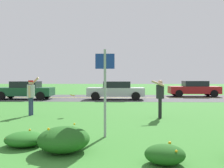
{
  "coord_description": "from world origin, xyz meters",
  "views": [
    {
      "loc": [
        1.46,
        -1.89,
        1.75
      ],
      "look_at": [
        1.03,
        9.2,
        1.48
      ],
      "focal_mm": 41.55,
      "sensor_mm": 36.0,
      "label": 1
    }
  ],
  "objects_px": {
    "person_thrower_red_cap_gray_shirt": "(31,94)",
    "car_dark_green_rightmost": "(25,90)",
    "sign_post_by_roadside": "(105,84)",
    "frisbee_orange": "(73,95)",
    "car_red_center_left": "(194,89)",
    "car_silver_center_right": "(116,90)",
    "person_catcher_dark_shirt": "(160,95)"
  },
  "relations": [
    {
      "from": "frisbee_orange",
      "to": "car_silver_center_right",
      "type": "distance_m",
      "value": 9.0
    },
    {
      "from": "frisbee_orange",
      "to": "person_thrower_red_cap_gray_shirt",
      "type": "bearing_deg",
      "value": -178.1
    },
    {
      "from": "frisbee_orange",
      "to": "car_silver_center_right",
      "type": "xyz_separation_m",
      "value": [
        1.81,
        8.81,
        -0.19
      ]
    },
    {
      "from": "person_catcher_dark_shirt",
      "to": "person_thrower_red_cap_gray_shirt",
      "type": "bearing_deg",
      "value": 174.59
    },
    {
      "from": "frisbee_orange",
      "to": "car_dark_green_rightmost",
      "type": "relative_size",
      "value": 0.06
    },
    {
      "from": "car_red_center_left",
      "to": "car_silver_center_right",
      "type": "height_order",
      "value": "same"
    },
    {
      "from": "sign_post_by_roadside",
      "to": "person_thrower_red_cap_gray_shirt",
      "type": "distance_m",
      "value": 5.66
    },
    {
      "from": "car_red_center_left",
      "to": "car_silver_center_right",
      "type": "xyz_separation_m",
      "value": [
        -7.13,
        -3.44,
        0.0
      ]
    },
    {
      "from": "person_thrower_red_cap_gray_shirt",
      "to": "car_dark_green_rightmost",
      "type": "bearing_deg",
      "value": 112.3
    },
    {
      "from": "car_silver_center_right",
      "to": "car_red_center_left",
      "type": "bearing_deg",
      "value": 25.75
    },
    {
      "from": "person_catcher_dark_shirt",
      "to": "car_dark_green_rightmost",
      "type": "bearing_deg",
      "value": 135.2
    },
    {
      "from": "car_dark_green_rightmost",
      "to": "car_red_center_left",
      "type": "bearing_deg",
      "value": 13.33
    },
    {
      "from": "person_catcher_dark_shirt",
      "to": "car_red_center_left",
      "type": "distance_m",
      "value": 13.81
    },
    {
      "from": "person_thrower_red_cap_gray_shirt",
      "to": "sign_post_by_roadside",
      "type": "bearing_deg",
      "value": -48.71
    },
    {
      "from": "sign_post_by_roadside",
      "to": "person_catcher_dark_shirt",
      "type": "relative_size",
      "value": 1.56
    },
    {
      "from": "sign_post_by_roadside",
      "to": "car_dark_green_rightmost",
      "type": "bearing_deg",
      "value": 119.3
    },
    {
      "from": "car_dark_green_rightmost",
      "to": "frisbee_orange",
      "type": "bearing_deg",
      "value": -57.7
    },
    {
      "from": "sign_post_by_roadside",
      "to": "car_red_center_left",
      "type": "height_order",
      "value": "sign_post_by_roadside"
    },
    {
      "from": "sign_post_by_roadside",
      "to": "car_silver_center_right",
      "type": "distance_m",
      "value": 13.13
    },
    {
      "from": "person_catcher_dark_shirt",
      "to": "frisbee_orange",
      "type": "relative_size",
      "value": 6.48
    },
    {
      "from": "car_red_center_left",
      "to": "person_thrower_red_cap_gray_shirt",
      "type": "bearing_deg",
      "value": -131.43
    },
    {
      "from": "person_catcher_dark_shirt",
      "to": "car_red_center_left",
      "type": "height_order",
      "value": "person_catcher_dark_shirt"
    },
    {
      "from": "sign_post_by_roadside",
      "to": "car_red_center_left",
      "type": "bearing_deg",
      "value": 66.62
    },
    {
      "from": "car_red_center_left",
      "to": "person_catcher_dark_shirt",
      "type": "bearing_deg",
      "value": -111.27
    },
    {
      "from": "person_thrower_red_cap_gray_shirt",
      "to": "person_catcher_dark_shirt",
      "type": "bearing_deg",
      "value": -5.41
    },
    {
      "from": "person_catcher_dark_shirt",
      "to": "frisbee_orange",
      "type": "height_order",
      "value": "person_catcher_dark_shirt"
    },
    {
      "from": "frisbee_orange",
      "to": "car_red_center_left",
      "type": "height_order",
      "value": "car_red_center_left"
    },
    {
      "from": "car_red_center_left",
      "to": "car_dark_green_rightmost",
      "type": "bearing_deg",
      "value": -166.67
    },
    {
      "from": "car_dark_green_rightmost",
      "to": "person_thrower_red_cap_gray_shirt",
      "type": "bearing_deg",
      "value": -67.7
    },
    {
      "from": "sign_post_by_roadside",
      "to": "person_thrower_red_cap_gray_shirt",
      "type": "xyz_separation_m",
      "value": [
        -3.72,
        4.23,
        -0.57
      ]
    },
    {
      "from": "sign_post_by_roadside",
      "to": "frisbee_orange",
      "type": "relative_size",
      "value": 10.14
    },
    {
      "from": "person_catcher_dark_shirt",
      "to": "car_red_center_left",
      "type": "bearing_deg",
      "value": 68.73
    }
  ]
}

